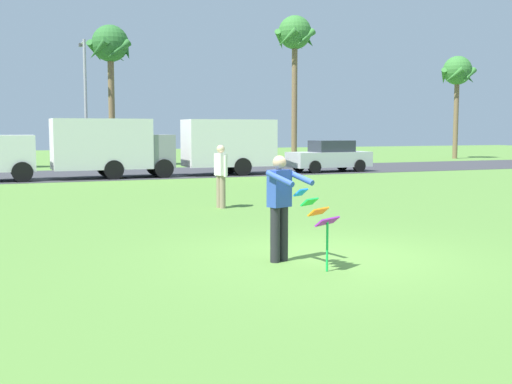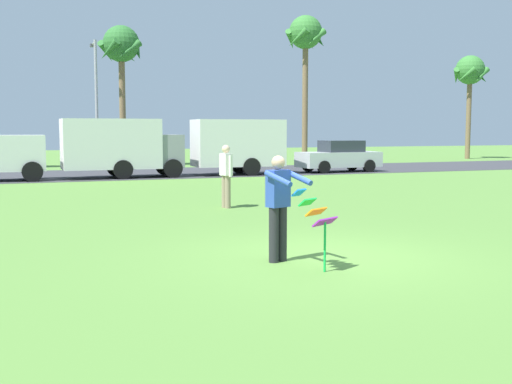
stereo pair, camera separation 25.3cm
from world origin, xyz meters
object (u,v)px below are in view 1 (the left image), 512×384
object	(u,v)px
palm_tree_far_left	(457,74)
parked_truck_white_box	(82,147)
person_kite_flyer	(280,204)
parked_truck_grey_van	(212,145)
parked_car_silver	(330,157)
palm_tree_centre_far	(295,39)
palm_tree_right_near	(110,49)
kite_held	(318,215)
streetlight_pole	(85,96)
person_walker_near	(221,174)

from	to	relation	value
palm_tree_far_left	parked_truck_white_box	bearing A→B (deg)	-161.15
person_kite_flyer	parked_truck_grey_van	world-z (taller)	parked_truck_grey_van
parked_car_silver	palm_tree_centre_far	size ratio (longest dim) A/B	0.46
palm_tree_right_near	person_kite_flyer	bearing A→B (deg)	-94.06
palm_tree_centre_far	palm_tree_far_left	size ratio (longest dim) A/B	1.24
kite_held	streetlight_pole	xyz separation A→B (m)	(0.02, 27.24, 3.15)
person_kite_flyer	person_walker_near	distance (m)	7.22
parked_truck_grey_van	palm_tree_centre_far	xyz separation A→B (m)	(8.30, 8.36, 6.43)
streetlight_pole	parked_car_silver	bearing A→B (deg)	-33.38
palm_tree_right_near	streetlight_pole	size ratio (longest dim) A/B	1.16
palm_tree_centre_far	streetlight_pole	bearing A→B (deg)	-175.55
kite_held	palm_tree_right_near	world-z (taller)	palm_tree_right_near
person_kite_flyer	palm_tree_right_near	size ratio (longest dim) A/B	0.21
kite_held	parked_car_silver	distance (m)	22.82
parked_car_silver	palm_tree_right_near	distance (m)	14.34
parked_truck_white_box	palm_tree_centre_far	distance (m)	17.73
person_kite_flyer	parked_car_silver	world-z (taller)	person_kite_flyer
palm_tree_right_near	palm_tree_far_left	size ratio (longest dim) A/B	1.08
palm_tree_far_left	palm_tree_right_near	bearing A→B (deg)	-178.63
parked_car_silver	person_walker_near	distance (m)	15.66
parked_truck_grey_van	kite_held	bearing A→B (deg)	-103.73
palm_tree_centre_far	person_walker_near	xyz separation A→B (m)	(-12.02, -20.40, -6.91)
parked_truck_white_box	palm_tree_centre_far	size ratio (longest dim) A/B	0.72
kite_held	palm_tree_right_near	size ratio (longest dim) A/B	0.15
palm_tree_right_near	palm_tree_centre_far	bearing A→B (deg)	-3.20
person_kite_flyer	streetlight_pole	world-z (taller)	streetlight_pole
palm_tree_centre_far	person_kite_flyer	bearing A→B (deg)	-116.07
person_kite_flyer	parked_truck_white_box	world-z (taller)	parked_truck_white_box
palm_tree_centre_far	parked_car_silver	bearing A→B (deg)	-103.54
parked_truck_white_box	parked_truck_grey_van	bearing A→B (deg)	0.01
parked_truck_white_box	palm_tree_right_near	size ratio (longest dim) A/B	0.83
parked_car_silver	palm_tree_right_near	size ratio (longest dim) A/B	0.52
palm_tree_centre_far	palm_tree_far_left	bearing A→B (deg)	5.13
palm_tree_right_near	streetlight_pole	bearing A→B (deg)	-135.51
person_kite_flyer	parked_truck_grey_van	size ratio (longest dim) A/B	0.26
person_walker_near	kite_held	bearing A→B (deg)	-98.27
parked_truck_white_box	person_walker_near	xyz separation A→B (m)	(2.23, -12.04, -0.48)
person_kite_flyer	palm_tree_centre_far	size ratio (longest dim) A/B	0.19
person_kite_flyer	palm_tree_right_near	distance (m)	28.78
palm_tree_right_near	parked_truck_grey_van	bearing A→B (deg)	-70.69
person_kite_flyer	parked_car_silver	xyz separation A→B (m)	(11.43, 19.13, -0.18)
person_kite_flyer	palm_tree_right_near	bearing A→B (deg)	85.94
parked_truck_white_box	palm_tree_right_near	world-z (taller)	palm_tree_right_near
parked_truck_grey_van	palm_tree_centre_far	world-z (taller)	palm_tree_centre_far
person_kite_flyer	parked_car_silver	bearing A→B (deg)	59.13
parked_truck_grey_van	person_walker_near	bearing A→B (deg)	-107.16
parked_truck_white_box	person_walker_near	size ratio (longest dim) A/B	3.89
palm_tree_right_near	palm_tree_centre_far	world-z (taller)	palm_tree_centre_far
palm_tree_far_left	person_kite_flyer	bearing A→B (deg)	-133.56
person_kite_flyer	palm_tree_far_left	world-z (taller)	palm_tree_far_left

